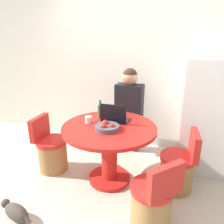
% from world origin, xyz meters
% --- Properties ---
extents(ground_plane, '(12.00, 12.00, 0.00)m').
position_xyz_m(ground_plane, '(0.00, 0.00, 0.00)').
color(ground_plane, beige).
extents(wall_back, '(7.00, 0.06, 2.60)m').
position_xyz_m(wall_back, '(0.00, 1.49, 1.30)').
color(wall_back, silver).
rests_on(wall_back, ground_plane).
extents(refrigerator, '(0.71, 0.69, 1.58)m').
position_xyz_m(refrigerator, '(1.24, 1.11, 0.79)').
color(refrigerator, white).
rests_on(refrigerator, ground_plane).
extents(dining_table, '(1.14, 1.14, 0.76)m').
position_xyz_m(dining_table, '(0.09, 0.32, 0.53)').
color(dining_table, red).
rests_on(dining_table, ground_plane).
extents(chair_near_right_corner, '(0.48, 0.48, 0.77)m').
position_xyz_m(chair_near_right_corner, '(0.73, -0.23, 0.27)').
color(chair_near_right_corner, '#9E7042').
rests_on(chair_near_right_corner, ground_plane).
extents(chair_right_side, '(0.43, 0.42, 0.77)m').
position_xyz_m(chair_right_side, '(0.93, 0.43, 0.27)').
color(chair_right_side, '#9E7042').
rests_on(chair_right_side, ground_plane).
extents(chair_left_side, '(0.41, 0.41, 0.77)m').
position_xyz_m(chair_left_side, '(-0.75, 0.30, 0.27)').
color(chair_left_side, '#9E7042').
rests_on(chair_left_side, ground_plane).
extents(person_seated, '(0.40, 0.37, 1.35)m').
position_xyz_m(person_seated, '(0.13, 1.12, 0.76)').
color(person_seated, '#2D2D38').
rests_on(person_seated, ground_plane).
extents(laptop, '(0.34, 0.24, 0.25)m').
position_xyz_m(laptop, '(0.11, 0.49, 0.81)').
color(laptop, '#232328').
rests_on(laptop, dining_table).
extents(fruit_bowl, '(0.28, 0.28, 0.10)m').
position_xyz_m(fruit_bowl, '(0.10, 0.22, 0.79)').
color(fruit_bowl, '#4C4C56').
rests_on(fruit_bowl, dining_table).
extents(coffee_cup, '(0.08, 0.08, 0.08)m').
position_xyz_m(coffee_cup, '(-0.20, 0.35, 0.80)').
color(coffee_cup, white).
rests_on(coffee_cup, dining_table).
extents(bottle, '(0.07, 0.07, 0.24)m').
position_xyz_m(bottle, '(-0.12, 0.57, 0.85)').
color(bottle, '#23602D').
rests_on(bottle, dining_table).
extents(cat, '(0.44, 0.22, 0.17)m').
position_xyz_m(cat, '(-0.59, -0.60, 0.09)').
color(cat, '#473D38').
rests_on(cat, ground_plane).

